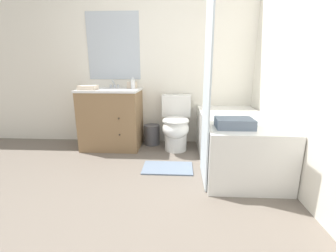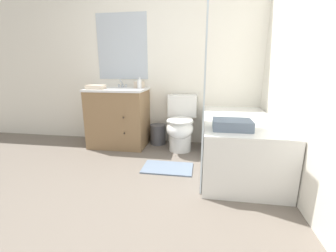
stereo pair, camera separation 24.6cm
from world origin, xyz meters
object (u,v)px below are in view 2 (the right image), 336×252
(vanity_cabinet, at_px, (119,117))
(toilet, at_px, (181,125))
(bath_towel_folded, at_px, (232,125))
(bath_mat, at_px, (168,168))
(hand_towel_folded, at_px, (96,87))
(bathtub, at_px, (237,142))
(soap_dispenser, at_px, (139,84))
(sink_faucet, at_px, (122,85))
(tissue_box, at_px, (139,84))
(wastebasket, at_px, (158,134))

(vanity_cabinet, bearing_deg, toilet, -3.91)
(toilet, height_order, bath_towel_folded, toilet)
(bath_mat, bearing_deg, hand_towel_folded, 152.10)
(vanity_cabinet, xyz_separation_m, toilet, (0.92, -0.06, -0.08))
(bathtub, relative_size, soap_dispenser, 10.04)
(toilet, bearing_deg, sink_faucet, 163.61)
(hand_towel_folded, relative_size, bath_mat, 0.40)
(sink_faucet, bearing_deg, tissue_box, -8.25)
(bath_towel_folded, bearing_deg, wastebasket, 129.30)
(toilet, bearing_deg, hand_towel_folded, -176.39)
(bath_mat, bearing_deg, toilet, 83.31)
(hand_towel_folded, bearing_deg, soap_dispenser, 19.10)
(wastebasket, relative_size, hand_towel_folded, 1.30)
(toilet, xyz_separation_m, bath_towel_folded, (0.57, -0.95, 0.26))
(vanity_cabinet, bearing_deg, bath_towel_folded, -34.16)
(bathtub, height_order, bath_towel_folded, bath_towel_folded)
(wastebasket, bearing_deg, bath_towel_folded, -50.70)
(tissue_box, relative_size, soap_dispenser, 0.86)
(sink_faucet, height_order, bath_towel_folded, sink_faucet)
(toilet, distance_m, bath_towel_folded, 1.13)
(wastebasket, bearing_deg, sink_faucet, 172.00)
(sink_faucet, distance_m, hand_towel_folded, 0.43)
(bathtub, distance_m, bath_mat, 0.86)
(toilet, distance_m, bath_mat, 0.74)
(soap_dispenser, bearing_deg, sink_faucet, 154.48)
(sink_faucet, height_order, wastebasket, sink_faucet)
(hand_towel_folded, distance_m, bath_towel_folded, 1.96)
(vanity_cabinet, height_order, wastebasket, vanity_cabinet)
(bath_towel_folded, bearing_deg, toilet, 121.05)
(bath_towel_folded, bearing_deg, sink_faucet, 140.73)
(tissue_box, bearing_deg, toilet, -19.70)
(sink_faucet, distance_m, bath_mat, 1.52)
(wastebasket, xyz_separation_m, bath_mat, (0.28, -0.85, -0.14))
(hand_towel_folded, bearing_deg, sink_faucet, 53.32)
(vanity_cabinet, relative_size, bath_towel_folded, 2.43)
(bath_towel_folded, bearing_deg, bath_mat, 155.72)
(tissue_box, distance_m, hand_towel_folded, 0.61)
(soap_dispenser, distance_m, bath_towel_folded, 1.61)
(wastebasket, xyz_separation_m, hand_towel_folded, (-0.81, -0.27, 0.72))
(tissue_box, bearing_deg, vanity_cabinet, -148.75)
(soap_dispenser, xyz_separation_m, bath_mat, (0.53, -0.78, -0.90))
(wastebasket, height_order, tissue_box, tissue_box)
(sink_faucet, bearing_deg, soap_dispenser, -25.52)
(tissue_box, distance_m, bath_towel_folded, 1.71)
(sink_faucet, height_order, tissue_box, sink_faucet)
(bathtub, distance_m, tissue_box, 1.62)
(vanity_cabinet, height_order, bathtub, vanity_cabinet)
(sink_faucet, bearing_deg, toilet, -16.39)
(toilet, xyz_separation_m, tissue_box, (-0.64, 0.23, 0.53))
(bathtub, xyz_separation_m, hand_towel_folded, (-1.88, 0.36, 0.58))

